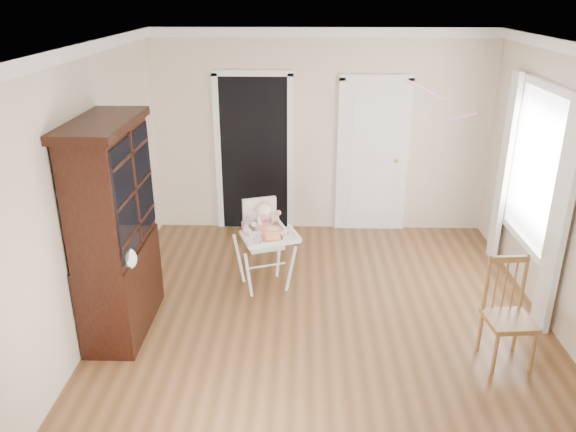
{
  "coord_description": "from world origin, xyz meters",
  "views": [
    {
      "loc": [
        -0.23,
        -4.86,
        3.14
      ],
      "look_at": [
        -0.39,
        0.66,
        0.9
      ],
      "focal_mm": 35.0,
      "sensor_mm": 36.0,
      "label": 1
    }
  ],
  "objects_px": {
    "high_chair": "(264,235)",
    "dining_chair": "(508,316)",
    "cake": "(271,233)",
    "china_cabinet": "(115,230)",
    "sippy_cup": "(245,228)"
  },
  "relations": [
    {
      "from": "cake",
      "to": "dining_chair",
      "type": "xyz_separation_m",
      "value": [
        2.15,
        -1.03,
        -0.32
      ]
    },
    {
      "from": "high_chair",
      "to": "china_cabinet",
      "type": "relative_size",
      "value": 0.49
    },
    {
      "from": "cake",
      "to": "dining_chair",
      "type": "distance_m",
      "value": 2.41
    },
    {
      "from": "cake",
      "to": "china_cabinet",
      "type": "xyz_separation_m",
      "value": [
        -1.43,
        -0.59,
        0.28
      ]
    },
    {
      "from": "cake",
      "to": "sippy_cup",
      "type": "height_order",
      "value": "sippy_cup"
    },
    {
      "from": "cake",
      "to": "china_cabinet",
      "type": "distance_m",
      "value": 1.57
    },
    {
      "from": "cake",
      "to": "dining_chair",
      "type": "height_order",
      "value": "dining_chair"
    },
    {
      "from": "high_chair",
      "to": "dining_chair",
      "type": "distance_m",
      "value": 2.6
    },
    {
      "from": "cake",
      "to": "high_chair",
      "type": "bearing_deg",
      "value": 110.52
    },
    {
      "from": "high_chair",
      "to": "sippy_cup",
      "type": "bearing_deg",
      "value": -159.09
    },
    {
      "from": "cake",
      "to": "china_cabinet",
      "type": "height_order",
      "value": "china_cabinet"
    },
    {
      "from": "high_chair",
      "to": "cake",
      "type": "height_order",
      "value": "high_chair"
    },
    {
      "from": "dining_chair",
      "to": "china_cabinet",
      "type": "bearing_deg",
      "value": 167.42
    },
    {
      "from": "cake",
      "to": "sippy_cup",
      "type": "bearing_deg",
      "value": 159.75
    },
    {
      "from": "cake",
      "to": "dining_chair",
      "type": "relative_size",
      "value": 0.26
    }
  ]
}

